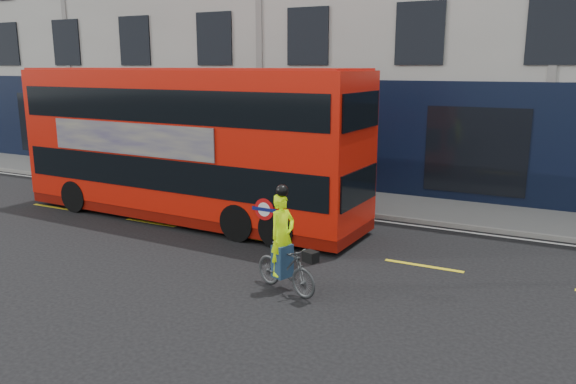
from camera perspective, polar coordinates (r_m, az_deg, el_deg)
The scene contains 7 objects.
ground at distance 15.84m, azimuth -17.32°, elevation -4.31°, with size 120.00×120.00×0.00m, color black.
pavement at distance 20.78m, azimuth -4.82°, elevation 0.39°, with size 60.00×3.00×0.12m, color slate.
kerb at distance 19.56m, azimuth -7.13°, elevation -0.43°, with size 60.00×0.12×0.13m, color gray.
road_edge_line at distance 19.33m, azimuth -7.62°, elevation -0.79°, with size 58.00×0.10×0.01m, color silver.
lane_dashes at distance 16.89m, azimuth -13.79°, elevation -3.03°, with size 58.00×0.12×0.01m, color yellow, non-canonical shape.
bus at distance 16.69m, azimuth -10.24°, elevation 4.89°, with size 11.06×2.94×4.42m.
cyclist at distance 11.33m, azimuth -0.35°, elevation -6.53°, with size 1.71×0.99×2.20m.
Camera 1 is at (10.75, -10.73, 4.47)m, focal length 35.00 mm.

